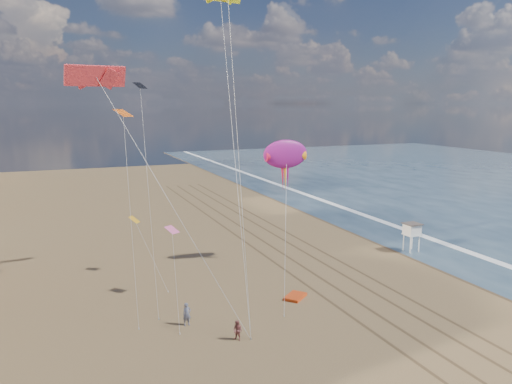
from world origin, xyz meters
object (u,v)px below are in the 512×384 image
(grounded_kite, at_px, (295,297))
(kite_flyer_b, at_px, (238,331))
(show_kite, at_px, (285,154))
(kite_flyer_a, at_px, (187,314))
(lifeguard_stand, at_px, (412,230))

(grounded_kite, bearing_deg, kite_flyer_b, 176.98)
(grounded_kite, bearing_deg, show_kite, 30.06)
(grounded_kite, relative_size, show_kite, 0.12)
(kite_flyer_a, bearing_deg, show_kite, 33.26)
(lifeguard_stand, xyz_separation_m, kite_flyer_a, (-31.71, -10.26, -1.80))
(lifeguard_stand, height_order, show_kite, show_kite)
(lifeguard_stand, distance_m, show_kite, 19.61)
(grounded_kite, relative_size, kite_flyer_a, 1.21)
(lifeguard_stand, bearing_deg, grounded_kite, -157.96)
(lifeguard_stand, height_order, kite_flyer_a, lifeguard_stand)
(show_kite, relative_size, kite_flyer_b, 11.69)
(show_kite, xyz_separation_m, kite_flyer_b, (-11.93, -16.52, -11.91))
(kite_flyer_a, bearing_deg, lifeguard_stand, 11.65)
(grounded_kite, relative_size, kite_flyer_b, 1.44)
(show_kite, bearing_deg, kite_flyer_b, -125.84)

